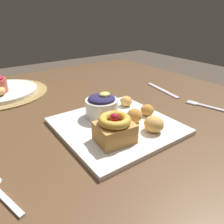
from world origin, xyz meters
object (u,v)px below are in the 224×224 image
at_px(cake_slice, 115,129).
at_px(fritter_middle, 126,101).
at_px(front_plate, 116,126).
at_px(back_plate, 0,91).
at_px(berry_ramekin, 102,106).
at_px(fritter_front, 134,116).
at_px(fritter_back, 154,124).
at_px(fritter_extra, 147,110).
at_px(knife, 162,90).
at_px(fork, 202,105).

relative_size(cake_slice, fritter_middle, 2.39).
bearing_deg(front_plate, back_plate, 113.75).
distance_m(berry_ramekin, fritter_front, 0.10).
bearing_deg(fritter_front, fritter_back, -82.07).
relative_size(berry_ramekin, back_plate, 0.34).
xyz_separation_m(cake_slice, fritter_middle, (0.15, 0.14, -0.02)).
bearing_deg(fritter_extra, back_plate, 123.10).
xyz_separation_m(fritter_middle, knife, (0.23, 0.05, -0.03)).
bearing_deg(fritter_extra, front_plate, 174.95).
distance_m(front_plate, fritter_extra, 0.11).
bearing_deg(back_plate, fritter_back, -64.86).
height_order(fork, knife, same).
distance_m(front_plate, fork, 0.33).
relative_size(fritter_front, fork, 0.34).
xyz_separation_m(cake_slice, back_plate, (-0.15, 0.54, -0.03)).
relative_size(fritter_back, fork, 0.41).
bearing_deg(fritter_middle, back_plate, 127.98).
relative_size(fritter_middle, knife, 0.20).
bearing_deg(back_plate, front_plate, -66.25).
relative_size(front_plate, back_plate, 1.09).
bearing_deg(fritter_middle, knife, 12.68).
distance_m(back_plate, fork, 0.74).
bearing_deg(cake_slice, fork, 2.04).
bearing_deg(fritter_middle, fritter_extra, -85.16).
height_order(front_plate, fritter_extra, fritter_extra).
relative_size(fritter_middle, fritter_back, 0.74).
relative_size(fritter_front, fritter_middle, 1.13).
distance_m(front_plate, fritter_back, 0.10).
bearing_deg(knife, fritter_extra, 133.31).
distance_m(fritter_middle, fritter_back, 0.17).
bearing_deg(berry_ramekin, knife, 11.97).
xyz_separation_m(front_plate, fork, (0.32, -0.05, -0.00)).
distance_m(front_plate, berry_ramekin, 0.07).
distance_m(cake_slice, fork, 0.38).
bearing_deg(fork, fritter_front, 68.73).
relative_size(cake_slice, knife, 0.48).
bearing_deg(knife, fritter_back, 139.39).
distance_m(fritter_front, knife, 0.32).
distance_m(fritter_front, fritter_extra, 0.06).
height_order(cake_slice, fritter_middle, cake_slice).
relative_size(fritter_middle, fork, 0.30).
height_order(berry_ramekin, fritter_front, berry_ramekin).
relative_size(front_plate, fritter_middle, 7.78).
height_order(fritter_back, fritter_extra, fritter_back).
relative_size(front_plate, fritter_back, 5.76).
height_order(cake_slice, knife, cake_slice).
bearing_deg(knife, cake_slice, 128.22).
distance_m(fritter_middle, back_plate, 0.50).
bearing_deg(cake_slice, fritter_middle, 43.58).
bearing_deg(fritter_back, back_plate, 115.14).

